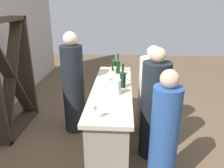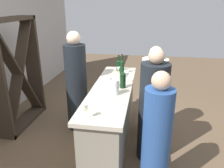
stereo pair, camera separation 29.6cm
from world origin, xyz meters
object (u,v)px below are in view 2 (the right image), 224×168
Objects in this scene: wine_glass_far_left at (86,109)px; person_right_guest at (156,140)px; wine_bottle_second_left_dark_green at (122,66)px; wine_glass_near_left at (127,75)px; water_pitcher at (115,87)px; person_left_guest at (153,111)px; wine_glass_near_right at (110,80)px; wine_rack at (18,74)px; person_server_behind at (76,86)px; wine_bottle_center_dark_green at (119,65)px; wine_glass_near_center at (118,70)px; wine_bottle_leftmost_dark_green at (123,79)px; person_center_guest at (153,97)px.

person_right_guest is (0.07, -0.74, -0.35)m from wine_glass_far_left.
wine_bottle_second_left_dark_green reaches higher than wine_glass_near_left.
water_pitcher is 0.58m from person_left_guest.
wine_glass_near_right is 0.72m from person_left_guest.
person_server_behind is (0.01, -1.01, -0.15)m from wine_rack.
wine_glass_far_left is 1.36m from person_server_behind.
wine_rack is 6.51× the size of wine_bottle_center_dark_green.
wine_rack is 5.52× the size of wine_bottle_second_left_dark_green.
person_left_guest is (-1.07, -0.60, -0.31)m from wine_bottle_center_dark_green.
wine_rack is 1.02m from person_server_behind.
wine_bottle_center_dark_green is 1.74m from wine_glass_far_left.
wine_glass_near_center is at bearing -72.03° from person_right_guest.
wine_rack is 5.34× the size of wine_bottle_leftmost_dark_green.
wine_bottle_leftmost_dark_green is 1.03× the size of wine_bottle_second_left_dark_green.
water_pitcher is 0.14× the size of person_right_guest.
wine_bottle_second_left_dark_green is 0.17m from wine_bottle_center_dark_green.
wine_glass_near_left is 0.47m from water_pitcher.
wine_glass_near_right is 0.09× the size of person_server_behind.
person_server_behind reaches higher than wine_glass_near_center.
wine_glass_near_left is (0.20, -0.03, -0.01)m from wine_bottle_leftmost_dark_green.
person_right_guest is at bearing -84.78° from wine_glass_far_left.
wine_glass_near_right is 0.75m from person_server_behind.
person_center_guest is (1.22, -0.72, -0.35)m from wine_glass_far_left.
wine_glass_near_left reaches higher than wine_glass_far_left.
wine_bottle_second_left_dark_green is at bearing -153.05° from wine_bottle_center_dark_green.
wine_glass_near_right reaches higher than wine_glass_near_center.
wine_glass_near_left is 1.06× the size of wine_glass_far_left.
wine_glass_near_left is 0.87m from person_server_behind.
water_pitcher is at bearing -175.50° from wine_glass_near_center.
wine_glass_near_center is 0.10× the size of person_left_guest.
wine_bottle_center_dark_green is 1.84× the size of wine_glass_near_right.
person_server_behind is (0.35, 0.62, -0.25)m from wine_glass_near_right.
wine_glass_far_left is at bearing -65.65° from person_server_behind.
wine_glass_far_left is (-1.44, 0.14, 0.01)m from wine_glass_near_center.
wine_bottle_center_dark_green is at bearing -0.47° from wine_glass_near_right.
wine_glass_near_left is 0.11× the size of person_left_guest.
person_left_guest is (-0.57, -2.23, -0.21)m from wine_rack.
wine_bottle_leftmost_dark_green is at bearing -16.59° from wine_glass_far_left.
wine_bottle_leftmost_dark_green is (-0.30, -1.80, 0.12)m from wine_rack.
wine_glass_near_left is at bearing -73.50° from person_right_guest.
wine_bottle_leftmost_dark_green is 2.02× the size of wine_glass_near_left.
person_left_guest is at bearing 109.31° from person_center_guest.
person_right_guest reaches higher than wine_glass_near_right.
person_server_behind reaches higher than water_pitcher.
person_left_guest reaches higher than wine_bottle_center_dark_green.
wine_rack is at bearing 107.28° from wine_bottle_center_dark_green.
wine_bottle_second_left_dark_green is 0.82m from person_server_behind.
wine_glass_far_left is at bearing 164.66° from wine_glass_near_left.
person_server_behind reaches higher than wine_bottle_leftmost_dark_green.
wine_glass_near_center is at bearing -71.01° from person_left_guest.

